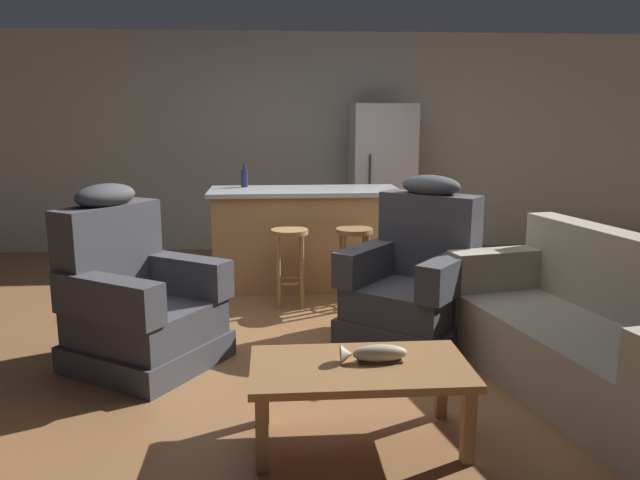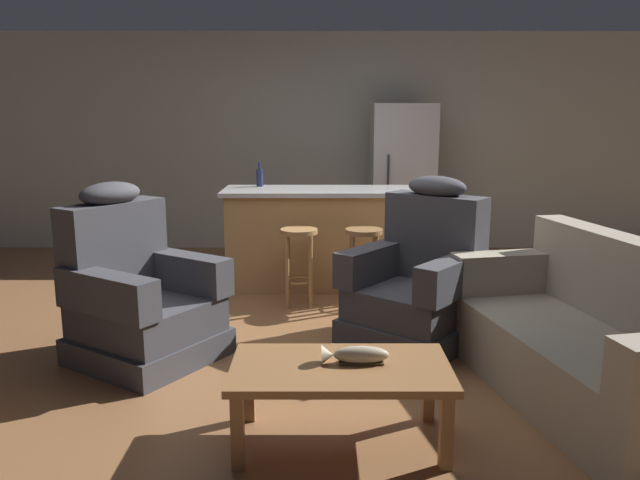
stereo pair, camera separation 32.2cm
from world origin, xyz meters
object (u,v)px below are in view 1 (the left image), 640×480
Objects in this scene: kitchen_island at (305,238)px; bar_stool_left at (290,253)px; bar_stool_right at (354,252)px; refrigerator at (381,182)px; couch at (592,337)px; recliner_near_lamp at (136,302)px; fish_figurine at (373,354)px; bottle_tall_green at (244,178)px; recliner_near_island at (415,281)px; coffee_table at (360,375)px.

kitchen_island reaches higher than bar_stool_left.
kitchen_island is 0.74m from bar_stool_right.
kitchen_island is at bearing 75.55° from bar_stool_left.
bar_stool_left is 2.18m from refrigerator.
couch is 2.89m from recliner_near_lamp.
bar_stool_right reaches higher than fish_figurine.
kitchen_island is 7.57× the size of bottle_tall_green.
refrigerator is (0.76, 4.14, 0.42)m from fish_figurine.
refrigerator is at bearing 87.48° from recliner_near_lamp.
recliner_near_lamp is at bearing -40.26° from recliner_near_island.
recliner_near_island reaches higher than couch.
bar_stool_right is at bearing -106.77° from refrigerator.
fish_figurine reaches higher than coffee_table.
coffee_table is at bearing 7.19° from couch.
fish_figurine is at bearing -86.26° from kitchen_island.
couch is at bearing 79.09° from recliner_near_island.
refrigerator is 7.40× the size of bottle_tall_green.
fish_figurine is at bearing 18.87° from recliner_near_island.
refrigerator is (2.17, 3.01, 0.46)m from recliner_near_lamp.
coffee_table is 1.77m from recliner_near_lamp.
refrigerator reaches higher than bottle_tall_green.
fish_figurine is 0.19× the size of kitchen_island.
bottle_tall_green is at bearing -146.94° from refrigerator.
coffee_table is 0.92× the size of recliner_near_lamp.
couch reaches higher than bar_stool_left.
recliner_near_island is (0.63, 1.52, 0.06)m from coffee_table.
couch is 3.76m from refrigerator.
bottle_tall_green is (-0.76, 3.15, 0.58)m from fish_figurine.
bottle_tall_green reaches higher than bar_stool_right.
bar_stool_right is (-0.35, 0.82, 0.05)m from recliner_near_island.
recliner_near_island reaches higher than coffee_table.
fish_figurine is 2.95m from kitchen_island.
coffee_table is 0.12m from fish_figurine.
bottle_tall_green is (0.65, 2.02, 0.62)m from recliner_near_lamp.
bar_stool_left is 0.56m from bar_stool_right.
kitchen_island is 2.65× the size of bar_stool_left.
recliner_near_island is at bearing -41.98° from bar_stool_left.
refrigerator is (0.83, 4.17, 0.52)m from coffee_table.
recliner_near_island is 1.76× the size of bar_stool_left.
bar_stool_right is (0.40, -0.63, -0.01)m from kitchen_island.
coffee_table is 1.62× the size of bar_stool_left.
bar_stool_left is at bearing 96.93° from coffee_table.
kitchen_island is 0.65m from bar_stool_left.
recliner_near_lamp is at bearing -143.88° from bar_stool_right.
bottle_tall_green is at bearing 105.45° from recliner_near_lamp.
kitchen_island is at bearing -128.32° from refrigerator.
recliner_near_lamp is 0.67× the size of kitchen_island.
bar_stool_left is (-0.28, 2.34, 0.11)m from coffee_table.
fish_figurine is 0.17× the size of couch.
recliner_near_island is 2.21m from bottle_tall_green.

